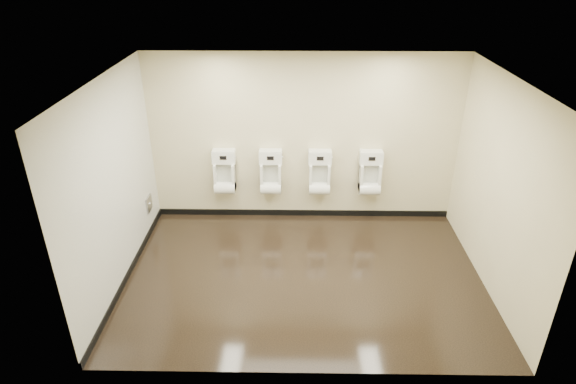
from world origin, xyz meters
name	(u,v)px	position (x,y,z in m)	size (l,w,h in m)	color
ground	(304,276)	(0.00, 0.00, 0.00)	(5.00, 3.50, 0.00)	black
ceiling	(307,80)	(0.00, 0.00, 2.80)	(5.00, 3.50, 0.00)	white
back_wall	(304,140)	(0.00, 1.75, 1.40)	(5.00, 0.02, 2.80)	beige
front_wall	(308,269)	(0.00, -1.75, 1.40)	(5.00, 0.02, 2.80)	beige
left_wall	(113,187)	(-2.50, 0.00, 1.40)	(0.02, 3.50, 2.80)	beige
right_wall	(500,190)	(2.50, 0.00, 1.40)	(0.02, 3.50, 2.80)	beige
tile_overlay_left	(114,187)	(-2.50, 0.00, 1.40)	(0.01, 3.50, 2.80)	silver
skirting_back	(303,213)	(0.00, 1.74, 0.05)	(5.00, 0.02, 0.10)	black
skirting_left	(130,271)	(-2.49, 0.00, 0.05)	(0.02, 3.50, 0.10)	black
access_panel	(149,204)	(-2.48, 1.20, 0.50)	(0.04, 0.25, 0.25)	#9E9EA3
urinal_0	(225,175)	(-1.30, 1.62, 0.82)	(0.39, 0.29, 0.72)	white
urinal_1	(271,175)	(-0.53, 1.62, 0.82)	(0.39, 0.29, 0.72)	white
urinal_2	(319,176)	(0.27, 1.62, 0.82)	(0.39, 0.29, 0.72)	white
urinal_3	(370,176)	(1.10, 1.62, 0.82)	(0.39, 0.29, 0.72)	white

